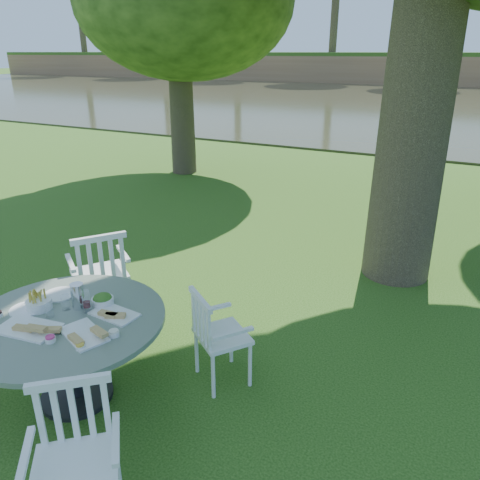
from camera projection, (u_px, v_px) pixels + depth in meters
name	position (u px, v px, depth m)	size (l,w,h in m)	color
ground	(231.00, 324.00, 4.77)	(140.00, 140.00, 0.00)	#1B400D
table	(67.00, 333.00, 3.53)	(1.48, 1.48, 0.73)	black
chair_ne	(213.00, 332.00, 3.76)	(0.57, 0.56, 0.82)	white
chair_nw	(101.00, 272.00, 4.55)	(0.68, 0.69, 1.00)	white
chair_se	(75.00, 447.00, 2.61)	(0.63, 0.62, 0.91)	white
tableware	(65.00, 309.00, 3.54)	(1.02, 0.76, 0.20)	white
river	(444.00, 106.00, 23.76)	(100.00, 28.00, 0.12)	#31321E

